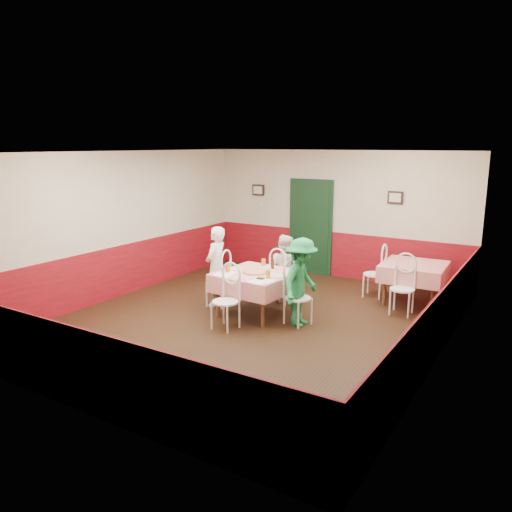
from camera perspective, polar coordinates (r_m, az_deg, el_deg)
The scene contains 39 objects.
floor at distance 8.51m, azimuth -0.32°, elevation -7.41°, with size 7.00×7.00×0.00m, color black.
ceiling at distance 8.00m, azimuth -0.34°, elevation 11.79°, with size 7.00×7.00×0.00m, color white.
back_wall at distance 11.23m, azimuth 9.18°, elevation 4.71°, with size 6.00×0.10×2.80m, color beige.
front_wall at distance 5.57m, azimuth -19.77°, elevation -3.98°, with size 6.00×0.10×2.80m, color beige.
left_wall at distance 10.03m, azimuth -15.08°, elevation 3.50°, with size 0.10×7.00×2.80m, color beige.
right_wall at distance 7.06m, azimuth 20.81°, elevation -0.62°, with size 0.10×7.00×2.80m, color beige.
wainscot_back at distance 11.37m, azimuth 8.99°, elevation 0.21°, with size 6.00×0.03×1.00m, color maroon.
wainscot_front at distance 5.88m, azimuth -18.99°, elevation -12.38°, with size 6.00×0.03×1.00m, color maroon.
wainscot_left at distance 10.19m, azimuth -14.73°, elevation -1.50°, with size 0.03×7.00×1.00m, color maroon.
wainscot_right at distance 7.31m, azimuth 20.14°, elevation -7.49°, with size 0.03×7.00×1.00m, color maroon.
door at distance 11.47m, azimuth 6.25°, elevation 3.20°, with size 0.96×0.06×2.10m, color black.
picture_left at distance 12.03m, azimuth 0.26°, elevation 7.55°, with size 0.32×0.03×0.26m, color black.
picture_right at distance 10.70m, azimuth 15.63°, elevation 6.45°, with size 0.32×0.03×0.26m, color black.
thermostat at distance 12.02m, azimuth 0.66°, elevation 5.87°, with size 0.10×0.03×0.10m, color white.
main_table at distance 8.71m, azimuth 0.00°, elevation -4.34°, with size 1.22×1.22×0.77m, color red.
second_table at distance 9.79m, azimuth 17.52°, elevation -3.02°, with size 1.12×1.12×0.77m, color red.
chair_left at distance 9.19m, azimuth -4.32°, elevation -2.97°, with size 0.42×0.42×0.90m, color white, non-canonical shape.
chair_right at distance 8.25m, azimuth 4.83°, elevation -4.83°, with size 0.42×0.42×0.90m, color white, non-canonical shape.
chair_far at distance 9.37m, azimuth 3.03°, elevation -2.65°, with size 0.42×0.42×0.90m, color white, non-canonical shape.
chair_near at distance 8.05m, azimuth -3.54°, elevation -5.26°, with size 0.42×0.42×0.90m, color white, non-canonical shape.
chair_second_a at distance 9.97m, azimuth 13.37°, elevation -2.05°, with size 0.42×0.42×0.90m, color white, non-canonical shape.
chair_second_b at distance 9.07m, azimuth 16.37°, elevation -3.68°, with size 0.42×0.42×0.90m, color white, non-canonical shape.
pizza at distance 8.58m, azimuth -0.05°, elevation -1.83°, with size 0.42×0.42×0.03m, color #B74723.
plate_left at distance 8.83m, azimuth -2.31°, elevation -1.48°, with size 0.25×0.25×0.01m, color white.
plate_right at distance 8.35m, azimuth 2.32°, elevation -2.30°, with size 0.25×0.25×0.01m, color white.
plate_far at distance 8.94m, azimuth 1.42°, elevation -1.28°, with size 0.25×0.25×0.01m, color white.
glass_a at distance 8.62m, azimuth -3.25°, elevation -1.38°, with size 0.08×0.08×0.15m, color #BF7219.
glass_b at distance 8.21m, azimuth 1.38°, elevation -2.12°, with size 0.07×0.07×0.14m, color #BF7219.
glass_c at distance 9.01m, azimuth 0.86°, elevation -0.77°, with size 0.08×0.08×0.14m, color #BF7219.
beer_bottle at distance 8.83m, azimuth 1.90°, elevation -0.78°, with size 0.06×0.06×0.22m, color #381C0A.
shaker_a at distance 8.55m, azimuth -3.92°, elevation -1.71°, with size 0.04×0.04×0.09m, color silver.
shaker_b at distance 8.45m, azimuth -3.71°, elevation -1.87°, with size 0.04×0.04×0.09m, color silver.
shaker_c at distance 8.59m, azimuth -3.74°, elevation -1.63°, with size 0.04×0.04×0.09m, color #B23319.
menu_left at distance 8.54m, azimuth -3.57°, elevation -2.02°, with size 0.30×0.40×0.00m, color white.
menu_right at distance 8.07m, azimuth 0.65°, elevation -2.87°, with size 0.30×0.40×0.00m, color white.
wallet at distance 8.18m, azimuth 0.52°, elevation -2.59°, with size 0.11×0.09×0.02m, color black.
diner_left at distance 9.15m, azimuth -4.59°, elevation -1.20°, with size 0.54×0.35×1.47m, color gray.
diner_far at distance 9.36m, azimuth 3.21°, elevation -1.44°, with size 0.63×0.49×1.29m, color gray.
diner_right at distance 8.14m, azimuth 5.17°, elevation -3.01°, with size 0.94×0.54×1.46m, color gray.
Camera 1 is at (4.22, -6.79, 2.92)m, focal length 35.00 mm.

